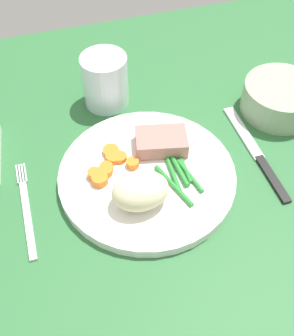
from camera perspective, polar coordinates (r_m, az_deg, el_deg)
dining_table at (r=60.84cm, az=-1.09°, el=-3.44°), size 120.00×90.00×2.00cm
dinner_plate at (r=60.47cm, az=-0.00°, el=-1.09°), size 25.84×25.84×1.60cm
meat_portion at (r=62.16cm, az=1.99°, el=3.64°), size 8.55×6.61×2.51cm
mashed_potatoes at (r=54.79cm, az=-0.91°, el=-3.18°), size 7.75×5.79×4.85cm
carrot_slices at (r=60.25cm, az=-5.24°, el=0.34°), size 7.33×7.33×1.22cm
green_beans at (r=59.34cm, az=4.41°, el=-0.89°), size 5.43×10.11×0.78cm
fork at (r=60.16cm, az=-16.33°, el=-5.43°), size 1.44×16.60×0.40cm
knife at (r=66.29cm, az=14.88°, el=1.93°), size 1.70×20.50×0.64cm
water_glass at (r=70.83cm, az=-6.13°, el=11.39°), size 7.64×7.64×9.03cm
salad_bowl at (r=72.98cm, az=17.98°, el=9.34°), size 12.59×12.59×5.12cm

